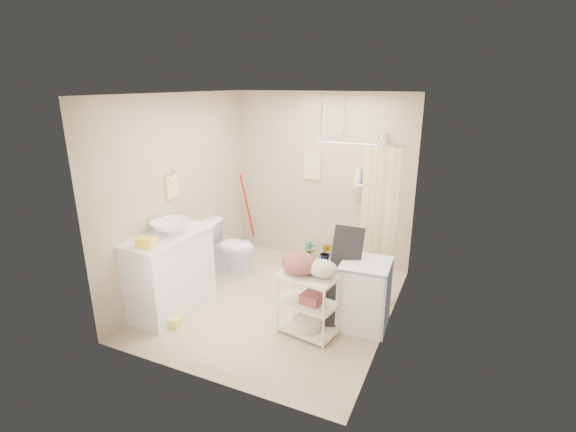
% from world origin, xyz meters
% --- Properties ---
extents(floor, '(3.20, 3.20, 0.00)m').
position_xyz_m(floor, '(0.00, 0.00, 0.00)').
color(floor, beige).
rests_on(floor, ground).
extents(ceiling, '(2.80, 3.20, 0.04)m').
position_xyz_m(ceiling, '(0.00, 0.00, 2.60)').
color(ceiling, silver).
rests_on(ceiling, ground).
extents(wall_back, '(2.80, 0.04, 2.60)m').
position_xyz_m(wall_back, '(0.00, 1.60, 1.30)').
color(wall_back, '#BEAC93').
rests_on(wall_back, ground).
extents(wall_front, '(2.80, 0.04, 2.60)m').
position_xyz_m(wall_front, '(0.00, -1.60, 1.30)').
color(wall_front, '#BEAC93').
rests_on(wall_front, ground).
extents(wall_left, '(0.04, 3.20, 2.60)m').
position_xyz_m(wall_left, '(-1.40, 0.00, 1.30)').
color(wall_left, '#BEAC93').
rests_on(wall_left, ground).
extents(wall_right, '(0.04, 3.20, 2.60)m').
position_xyz_m(wall_right, '(1.40, 0.00, 1.30)').
color(wall_right, '#BEAC93').
rests_on(wall_right, ground).
extents(vanity, '(0.69, 1.16, 0.99)m').
position_xyz_m(vanity, '(-1.16, -0.66, 0.50)').
color(vanity, silver).
rests_on(vanity, ground).
extents(sink, '(0.52, 0.52, 0.16)m').
position_xyz_m(sink, '(-1.11, -0.62, 1.07)').
color(sink, silver).
rests_on(sink, vanity).
extents(counter_basket, '(0.22, 0.18, 0.11)m').
position_xyz_m(counter_basket, '(-1.09, -1.06, 1.04)').
color(counter_basket, yellow).
rests_on(counter_basket, vanity).
extents(floor_basket, '(0.30, 0.25, 0.15)m').
position_xyz_m(floor_basket, '(-0.89, -0.99, 0.08)').
color(floor_basket, '#E5DD47').
rests_on(floor_basket, ground).
extents(toilet, '(0.80, 0.50, 0.79)m').
position_xyz_m(toilet, '(-1.04, 0.55, 0.39)').
color(toilet, white).
rests_on(toilet, ground).
extents(mop, '(0.16, 0.16, 1.31)m').
position_xyz_m(mop, '(-1.29, 1.48, 0.66)').
color(mop, '#BE1103').
rests_on(mop, ground).
extents(potted_plant_a, '(0.17, 0.12, 0.32)m').
position_xyz_m(potted_plant_a, '(-0.10, 1.41, 0.16)').
color(potted_plant_a, brown).
rests_on(potted_plant_a, ground).
extents(potted_plant_b, '(0.21, 0.17, 0.35)m').
position_xyz_m(potted_plant_b, '(0.17, 1.41, 0.18)').
color(potted_plant_b, '#93391F').
rests_on(potted_plant_b, ground).
extents(hanging_towel, '(0.28, 0.03, 0.42)m').
position_xyz_m(hanging_towel, '(-0.15, 1.58, 1.50)').
color(hanging_towel, beige).
rests_on(hanging_towel, wall_back).
extents(towel_ring, '(0.04, 0.22, 0.34)m').
position_xyz_m(towel_ring, '(-1.38, -0.20, 1.47)').
color(towel_ring, '#EEE190').
rests_on(towel_ring, wall_left).
extents(tp_holder, '(0.08, 0.12, 0.14)m').
position_xyz_m(tp_holder, '(-1.36, 0.05, 0.72)').
color(tp_holder, white).
rests_on(tp_holder, wall_left).
extents(shower, '(1.10, 1.10, 2.10)m').
position_xyz_m(shower, '(0.85, 1.05, 1.05)').
color(shower, white).
rests_on(shower, ground).
extents(shampoo_bottle_a, '(0.13, 0.13, 0.26)m').
position_xyz_m(shampoo_bottle_a, '(0.58, 1.53, 1.45)').
color(shampoo_bottle_a, white).
rests_on(shampoo_bottle_a, shower).
extents(shampoo_bottle_b, '(0.09, 0.09, 0.18)m').
position_xyz_m(shampoo_bottle_b, '(0.70, 1.52, 1.41)').
color(shampoo_bottle_b, '#4C64AB').
rests_on(shampoo_bottle_b, shower).
extents(washing_machine, '(0.58, 0.59, 0.79)m').
position_xyz_m(washing_machine, '(1.14, -0.04, 0.40)').
color(washing_machine, silver).
rests_on(washing_machine, ground).
extents(laundry_rack, '(0.69, 0.47, 0.88)m').
position_xyz_m(laundry_rack, '(0.61, -0.48, 0.44)').
color(laundry_rack, silver).
rests_on(laundry_rack, ground).
extents(ironing_board, '(0.36, 0.22, 1.21)m').
position_xyz_m(ironing_board, '(0.90, -0.13, 0.61)').
color(ironing_board, black).
rests_on(ironing_board, ground).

